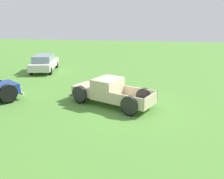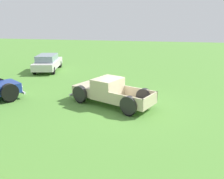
# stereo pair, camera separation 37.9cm
# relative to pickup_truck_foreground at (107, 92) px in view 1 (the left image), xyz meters

# --- Properties ---
(ground_plane) EXTENTS (80.00, 80.00, 0.00)m
(ground_plane) POSITION_rel_pickup_truck_foreground_xyz_m (-0.15, -1.08, -0.72)
(ground_plane) COLOR #548C38
(pickup_truck_foreground) EXTENTS (3.54, 5.19, 1.50)m
(pickup_truck_foreground) POSITION_rel_pickup_truck_foreground_xyz_m (0.00, 0.00, 0.00)
(pickup_truck_foreground) COLOR #C6B793
(pickup_truck_foreground) RESTS_ON ground_plane
(sedan_distant_a) EXTENTS (4.86, 2.82, 1.52)m
(sedan_distant_a) POSITION_rel_pickup_truck_foreground_xyz_m (7.62, 7.44, 0.08)
(sedan_distant_a) COLOR silver
(sedan_distant_a) RESTS_ON ground_plane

